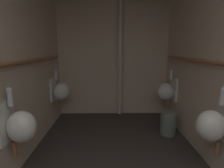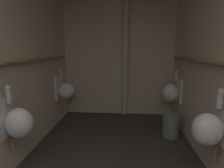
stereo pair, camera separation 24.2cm
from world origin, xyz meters
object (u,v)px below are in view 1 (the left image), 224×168
(waste_bin, at_px, (168,123))
(urinal_right_mid, at_px, (213,125))
(urinal_left_mid, at_px, (20,126))
(standpipe_back_wall, at_px, (120,53))
(urinal_right_far, at_px, (167,91))
(urinal_left_far, at_px, (60,91))

(waste_bin, bearing_deg, urinal_right_mid, -84.45)
(urinal_left_mid, xyz_separation_m, standpipe_back_wall, (1.16, 2.02, 0.70))
(urinal_right_far, relative_size, waste_bin, 1.92)
(urinal_left_mid, distance_m, standpipe_back_wall, 2.44)
(urinal_left_far, bearing_deg, waste_bin, -14.90)
(urinal_left_far, distance_m, standpipe_back_wall, 1.43)
(urinal_left_far, height_order, urinal_right_mid, same)
(urinal_left_mid, bearing_deg, standpipe_back_wall, 60.14)
(urinal_left_far, bearing_deg, standpipe_back_wall, 20.75)
(urinal_right_mid, bearing_deg, waste_bin, 95.55)
(urinal_right_far, distance_m, waste_bin, 0.66)
(urinal_left_far, xyz_separation_m, waste_bin, (1.92, -0.51, -0.44))
(waste_bin, bearing_deg, urinal_left_far, 165.10)
(urinal_right_far, xyz_separation_m, standpipe_back_wall, (-0.87, 0.47, 0.70))
(urinal_right_far, bearing_deg, urinal_left_mid, -142.52)
(urinal_left_mid, bearing_deg, urinal_left_far, 90.00)
(urinal_left_far, relative_size, standpipe_back_wall, 0.29)
(urinal_left_mid, height_order, waste_bin, urinal_left_mid)
(urinal_right_mid, bearing_deg, standpipe_back_wall, 113.14)
(urinal_right_mid, xyz_separation_m, waste_bin, (-0.10, 1.08, -0.44))
(urinal_left_far, bearing_deg, urinal_right_mid, -38.05)
(urinal_left_mid, xyz_separation_m, urinal_right_far, (2.03, 1.55, 0.00))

